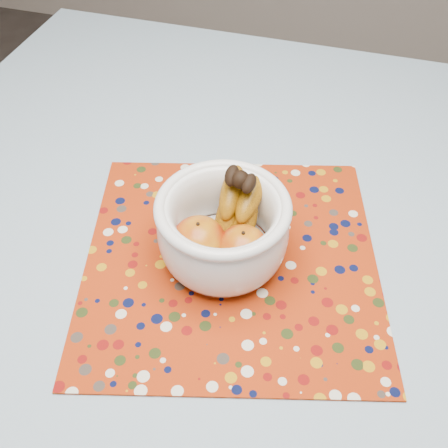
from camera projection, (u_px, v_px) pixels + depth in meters
name	position (u px, v px, depth m)	size (l,w,h in m)	color
table	(237.00, 283.00, 0.87)	(1.20, 1.20, 0.75)	brown
tablecloth	(238.00, 252.00, 0.81)	(1.32, 1.32, 0.01)	slate
placemat	(231.00, 260.00, 0.79)	(0.44, 0.44, 0.00)	#962608
fruit_bowl	(226.00, 226.00, 0.75)	(0.19, 0.20, 0.14)	white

